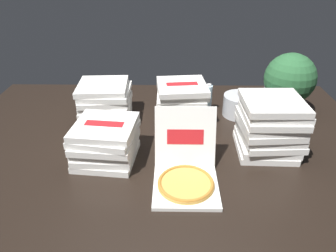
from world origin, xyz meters
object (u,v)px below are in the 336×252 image
pizza_stack_left_far (181,101)px  ice_bucket (240,105)px  water_bottle_0 (266,99)px  water_bottle_1 (208,98)px  pizza_stack_right_mid (106,142)px  water_bottle_3 (266,107)px  pizza_stack_center_far (270,126)px  water_bottle_2 (256,112)px  open_pizza_box (186,171)px  potted_plant (289,81)px  pizza_stack_left_mid (106,102)px  water_bottle_4 (267,115)px

pizza_stack_left_far → ice_bucket: 0.50m
water_bottle_0 → water_bottle_1: same height
water_bottle_1 → pizza_stack_right_mid: bearing=-136.2°
water_bottle_1 → water_bottle_3: 0.48m
pizza_stack_center_far → water_bottle_1: size_ratio=1.69×
water_bottle_2 → open_pizza_box: bearing=-129.4°
pizza_stack_center_far → water_bottle_1: 0.70m
pizza_stack_right_mid → potted_plant: size_ratio=0.84×
pizza_stack_left_mid → water_bottle_0: size_ratio=1.70×
ice_bucket → pizza_stack_center_far: bearing=-80.8°
water_bottle_3 → water_bottle_1: bearing=160.9°
pizza_stack_center_far → water_bottle_4: 0.32m
water_bottle_2 → pizza_stack_center_far: bearing=-89.9°
pizza_stack_left_far → water_bottle_3: size_ratio=1.75×
open_pizza_box → ice_bucket: bearing=61.0°
pizza_stack_center_far → potted_plant: (0.30, 0.58, 0.09)m
water_bottle_3 → water_bottle_2: bearing=-140.1°
pizza_stack_center_far → water_bottle_0: pizza_stack_center_far is taller
open_pizza_box → ice_bucket: size_ratio=1.78×
water_bottle_0 → potted_plant: 0.23m
pizza_stack_left_mid → water_bottle_1: size_ratio=1.70×
pizza_stack_left_mid → water_bottle_2: 1.20m
water_bottle_2 → pizza_stack_left_mid: bearing=175.5°
open_pizza_box → pizza_stack_left_far: open_pizza_box is taller
potted_plant → water_bottle_3: bearing=-145.8°
water_bottle_0 → water_bottle_4: same height
water_bottle_1 → water_bottle_2: bearing=-34.5°
pizza_stack_left_mid → pizza_stack_center_far: pizza_stack_center_far is taller
open_pizza_box → pizza_stack_center_far: bearing=30.5°
pizza_stack_left_far → potted_plant: potted_plant is taller
ice_bucket → water_bottle_3: water_bottle_3 is taller
open_pizza_box → water_bottle_0: open_pizza_box is taller
open_pizza_box → potted_plant: (0.88, 0.92, 0.21)m
potted_plant → pizza_stack_right_mid: bearing=-153.6°
water_bottle_2 → water_bottle_4: bearing=-37.9°
pizza_stack_left_far → ice_bucket: pizza_stack_left_far is taller
pizza_stack_center_far → potted_plant: potted_plant is taller
ice_bucket → water_bottle_0: size_ratio=1.13×
water_bottle_1 → water_bottle_3: same height
pizza_stack_left_mid → water_bottle_0: bearing=6.4°
pizza_stack_center_far → pizza_stack_left_far: size_ratio=0.97×
water_bottle_2 → water_bottle_4: 0.09m
pizza_stack_left_far → water_bottle_4: size_ratio=1.75×
open_pizza_box → water_bottle_2: (0.57, 0.70, 0.04)m
open_pizza_box → pizza_stack_center_far: size_ratio=1.19×
water_bottle_3 → pizza_stack_left_mid: bearing=179.6°
pizza_stack_left_far → water_bottle_1: pizza_stack_left_far is taller
pizza_stack_right_mid → potted_plant: potted_plant is taller
open_pizza_box → potted_plant: potted_plant is taller
water_bottle_3 → potted_plant: bearing=34.2°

